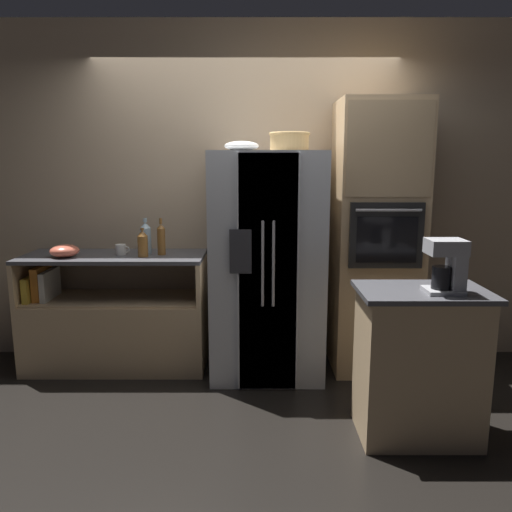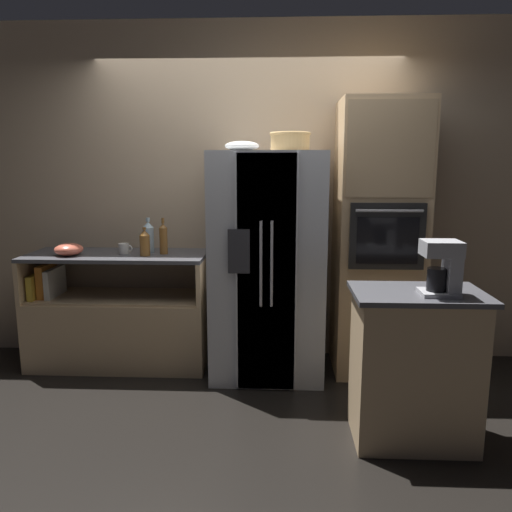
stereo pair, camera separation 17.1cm
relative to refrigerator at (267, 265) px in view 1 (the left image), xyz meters
name	(u,v)px [view 1 (the left image)]	position (x,y,z in m)	size (l,w,h in m)	color
ground_plane	(245,373)	(-0.17, -0.07, -0.88)	(20.00, 20.00, 0.00)	black
wall_back	(246,195)	(-0.17, 0.42, 0.52)	(12.00, 0.06, 2.80)	tan
counter_left	(116,326)	(-1.24, 0.10, -0.53)	(1.45, 0.58, 0.94)	tan
refrigerator	(267,265)	(0.00, 0.00, 0.00)	(0.86, 0.80, 1.75)	silver
wall_oven	(376,239)	(0.87, 0.08, 0.20)	(0.66, 0.66, 2.14)	tan
island_counter	(419,363)	(0.90, -0.98, -0.41)	(0.76, 0.51, 0.93)	tan
wicker_basket	(290,141)	(0.16, -0.04, 0.95)	(0.31, 0.31, 0.14)	tan
fruit_bowl	(242,146)	(-0.19, -0.07, 0.91)	(0.25, 0.25, 0.07)	white
bottle_tall	(146,238)	(-0.98, 0.16, 0.19)	(0.09, 0.09, 0.29)	silver
bottle_short	(143,243)	(-0.97, 0.01, 0.17)	(0.08, 0.08, 0.23)	brown
bottle_wide	(161,239)	(-0.84, 0.10, 0.19)	(0.06, 0.06, 0.29)	brown
mug	(121,250)	(-1.17, 0.09, 0.11)	(0.11, 0.08, 0.08)	silver
mixing_bowl	(65,251)	(-1.58, 0.00, 0.11)	(0.22, 0.22, 0.10)	#DB664C
coffee_maker	(449,264)	(1.01, -1.06, 0.22)	(0.21, 0.18, 0.31)	#B2B2B7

